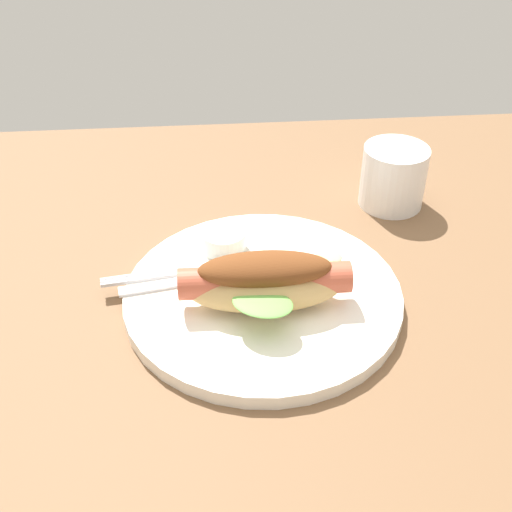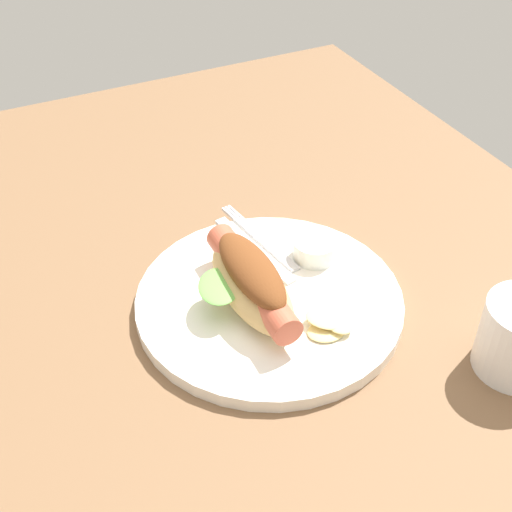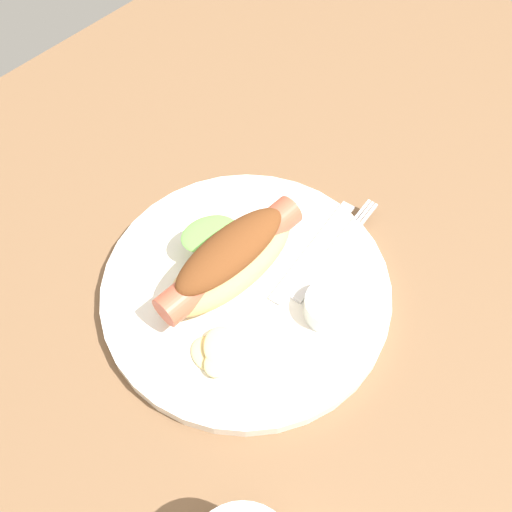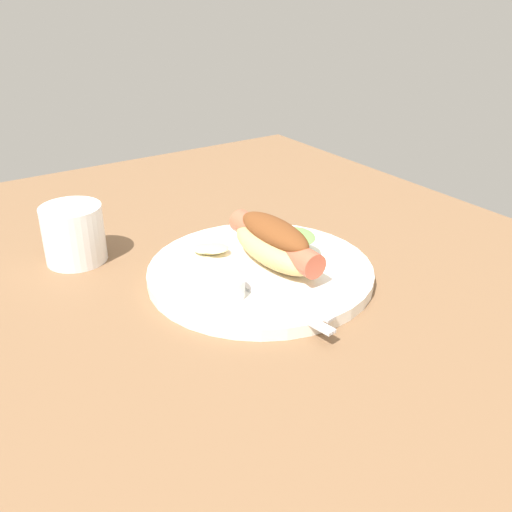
{
  "view_description": "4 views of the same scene",
  "coord_description": "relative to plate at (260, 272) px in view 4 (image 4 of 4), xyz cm",
  "views": [
    {
      "loc": [
        -4.46,
        -50.87,
        45.12
      ],
      "look_at": [
        -0.13,
        1.04,
        5.94
      ],
      "focal_mm": 44.74,
      "sensor_mm": 36.0,
      "label": 1
    },
    {
      "loc": [
        50.98,
        -25.36,
        53.64
      ],
      "look_at": [
        -1.08,
        -0.12,
        6.39
      ],
      "focal_mm": 49.01,
      "sensor_mm": 36.0,
      "label": 2
    },
    {
      "loc": [
        23.1,
        24.42,
        58.92
      ],
      "look_at": [
        -0.85,
        0.72,
        5.98
      ],
      "focal_mm": 45.74,
      "sensor_mm": 36.0,
      "label": 3
    },
    {
      "loc": [
        -54.69,
        38.32,
        36.26
      ],
      "look_at": [
        -0.02,
        1.78,
        3.72
      ],
      "focal_mm": 40.38,
      "sensor_mm": 36.0,
      "label": 4
    }
  ],
  "objects": [
    {
      "name": "hot_dog",
      "position": [
        -0.04,
        -2.21,
        3.79
      ],
      "size": [
        17.38,
        9.93,
        6.09
      ],
      "rotation": [
        0.0,
        0.0,
        3.13
      ],
      "color": "tan",
      "rests_on": "plate"
    },
    {
      "name": "plate",
      "position": [
        0.0,
        0.0,
        0.0
      ],
      "size": [
        29.5,
        29.5,
        1.6
      ],
      "primitive_type": "cylinder",
      "color": "white",
      "rests_on": "ground_plane"
    },
    {
      "name": "chips_pile",
      "position": [
        7.25,
        3.27,
        1.41
      ],
      "size": [
        5.49,
        5.28,
        1.38
      ],
      "color": "#E2CB7F",
      "rests_on": "plate"
    },
    {
      "name": "sauce_ramekin",
      "position": [
        -3.78,
        7.82,
        1.99
      ],
      "size": [
        5.09,
        5.09,
        2.39
      ],
      "primitive_type": "cylinder",
      "color": "white",
      "rests_on": "plate"
    },
    {
      "name": "knife",
      "position": [
        -7.97,
        1.97,
        0.98
      ],
      "size": [
        14.71,
        3.92,
        0.36
      ],
      "primitive_type": "cube",
      "rotation": [
        0.0,
        0.0,
        3.32
      ],
      "color": "silver",
      "rests_on": "plate"
    },
    {
      "name": "ground_plane",
      "position": [
        -0.58,
        -0.7,
        -1.7
      ],
      "size": [
        120.0,
        90.0,
        1.8
      ],
      "primitive_type": "cube",
      "color": "brown"
    },
    {
      "name": "fork",
      "position": [
        -9.49,
        3.57,
        1.0
      ],
      "size": [
        15.08,
        3.41,
        0.4
      ],
      "rotation": [
        0.0,
        0.0,
        3.29
      ],
      "color": "silver",
      "rests_on": "plate"
    },
    {
      "name": "drinking_cup",
      "position": [
        18.55,
        18.39,
        3.2
      ],
      "size": [
        8.3,
        8.3,
        8.01
      ],
      "primitive_type": "cylinder",
      "color": "white",
      "rests_on": "ground_plane"
    }
  ]
}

